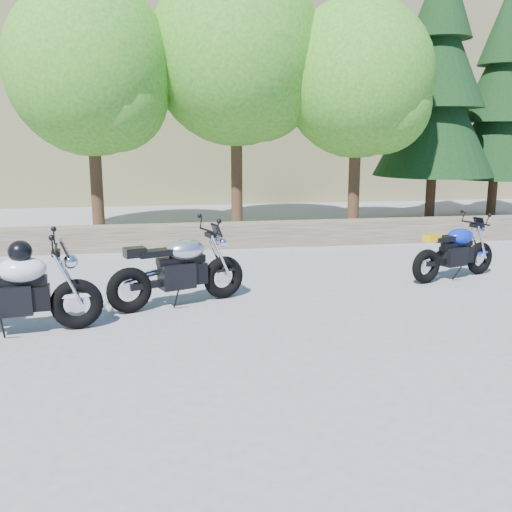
# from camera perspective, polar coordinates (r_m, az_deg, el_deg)

# --- Properties ---
(ground) EXTENTS (90.00, 90.00, 0.00)m
(ground) POSITION_cam_1_polar(r_m,az_deg,el_deg) (6.85, -0.30, -7.94)
(ground) COLOR slate
(ground) RESTS_ON ground
(stone_wall) EXTENTS (22.00, 0.55, 0.50)m
(stone_wall) POSITION_cam_1_polar(r_m,az_deg,el_deg) (12.08, -4.39, 2.05)
(stone_wall) COLOR brown
(stone_wall) RESTS_ON ground
(hillside) EXTENTS (80.00, 30.00, 15.00)m
(hillside) POSITION_cam_1_polar(r_m,az_deg,el_deg) (34.97, -2.79, 20.52)
(hillside) COLOR olive
(hillside) RESTS_ON ground
(tree_decid_left) EXTENTS (3.67, 3.67, 5.62)m
(tree_decid_left) POSITION_cam_1_polar(r_m,az_deg,el_deg) (13.63, -15.81, 17.06)
(tree_decid_left) COLOR #382314
(tree_decid_left) RESTS_ON ground
(tree_decid_mid) EXTENTS (4.08, 4.08, 6.24)m
(tree_decid_mid) POSITION_cam_1_polar(r_m,az_deg,el_deg) (14.13, -1.53, 18.95)
(tree_decid_mid) COLOR #382314
(tree_decid_mid) RESTS_ON ground
(tree_decid_right) EXTENTS (3.54, 3.54, 5.41)m
(tree_decid_right) POSITION_cam_1_polar(r_m,az_deg,el_deg) (14.15, 10.63, 16.54)
(tree_decid_right) COLOR #382314
(tree_decid_right) RESTS_ON ground
(conifer_near) EXTENTS (3.17, 3.17, 7.06)m
(conifer_near) POSITION_cam_1_polar(r_m,az_deg,el_deg) (16.30, 17.71, 16.21)
(conifer_near) COLOR #382314
(conifer_near) RESTS_ON ground
(conifer_far) EXTENTS (2.82, 2.82, 6.27)m
(conifer_far) POSITION_cam_1_polar(r_m,az_deg,el_deg) (17.86, 23.24, 14.08)
(conifer_far) COLOR #382314
(conifer_far) RESTS_ON ground
(silver_bike) EXTENTS (1.95, 0.92, 1.02)m
(silver_bike) POSITION_cam_1_polar(r_m,az_deg,el_deg) (7.97, -7.71, -1.44)
(silver_bike) COLOR black
(silver_bike) RESTS_ON ground
(white_bike) EXTENTS (2.05, 0.65, 1.14)m
(white_bike) POSITION_cam_1_polar(r_m,az_deg,el_deg) (7.30, -23.26, -3.09)
(white_bike) COLOR black
(white_bike) RESTS_ON ground
(blue_bike) EXTENTS (1.75, 0.81, 0.91)m
(blue_bike) POSITION_cam_1_polar(r_m,az_deg,el_deg) (9.94, 19.28, 0.36)
(blue_bike) COLOR black
(blue_bike) RESTS_ON ground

